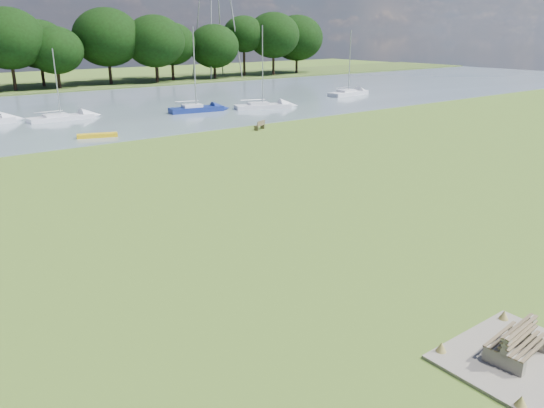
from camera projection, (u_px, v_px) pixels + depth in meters
ground at (240, 222)px, 25.61m from camera, size 220.00×220.00×0.00m
river at (25, 116)px, 57.45m from camera, size 220.00×40.00×0.10m
concrete_pad at (515, 357)px, 14.98m from camera, size 4.20×3.20×0.10m
bench_pair at (517, 343)px, 14.83m from camera, size 2.01×1.31×1.03m
riverbank_bench at (260, 125)px, 49.28m from camera, size 1.42×0.95×0.85m
kayak at (97, 135)px, 45.61m from camera, size 3.43×1.79×0.34m
sailboat_1 at (60, 116)px, 54.23m from camera, size 6.54×2.21×7.07m
sailboat_2 at (348, 92)px, 74.83m from camera, size 7.12×2.77×8.77m
sailboat_4 at (262, 105)px, 62.37m from camera, size 6.87×3.79×9.31m
sailboat_6 at (196, 107)px, 59.61m from camera, size 6.29×2.52×9.19m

